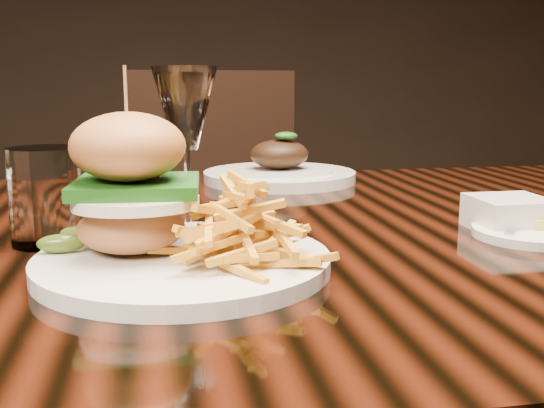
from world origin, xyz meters
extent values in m
plane|color=brown|center=(0.00, 3.50, 1.40)|extent=(6.00, 0.00, 6.00)
cube|color=black|center=(0.00, 0.00, 0.73)|extent=(1.60, 0.90, 0.04)
cylinder|color=silver|center=(-0.14, -0.16, 0.76)|extent=(0.27, 0.27, 0.01)
ellipsoid|color=#A66235|center=(-0.19, -0.14, 0.79)|extent=(0.10, 0.10, 0.05)
ellipsoid|color=silver|center=(-0.18, -0.16, 0.82)|extent=(0.11, 0.09, 0.01)
ellipsoid|color=orange|center=(-0.17, -0.18, 0.82)|extent=(0.02, 0.02, 0.01)
cube|color=#1A5E17|center=(-0.19, -0.14, 0.83)|extent=(0.12, 0.11, 0.01)
ellipsoid|color=#A35C2D|center=(-0.19, -0.14, 0.86)|extent=(0.11, 0.11, 0.06)
cylinder|color=#A87C4E|center=(-0.19, -0.14, 0.90)|extent=(0.00, 0.00, 0.08)
ellipsoid|color=#304412|center=(-0.25, -0.14, 0.77)|extent=(0.04, 0.02, 0.02)
ellipsoid|color=#304412|center=(-0.24, -0.11, 0.77)|extent=(0.05, 0.04, 0.02)
cylinder|color=silver|center=(0.25, -0.11, 0.76)|extent=(0.13, 0.13, 0.01)
cube|color=#DCC547|center=(0.26, -0.11, 0.77)|extent=(0.02, 0.02, 0.01)
cube|color=silver|center=(0.24, -0.09, 0.76)|extent=(0.08, 0.09, 0.00)
cube|color=silver|center=(0.24, -0.07, 0.77)|extent=(0.11, 0.11, 0.04)
cylinder|color=white|center=(-0.13, -0.06, 0.75)|extent=(0.07, 0.07, 0.00)
cylinder|color=white|center=(-0.13, -0.06, 0.80)|extent=(0.01, 0.01, 0.10)
cone|color=white|center=(-0.13, -0.06, 0.89)|extent=(0.07, 0.07, 0.09)
cylinder|color=white|center=(-0.28, -0.04, 0.80)|extent=(0.08, 0.08, 0.10)
cylinder|color=silver|center=(0.05, 0.34, 0.76)|extent=(0.26, 0.26, 0.02)
cylinder|color=silver|center=(0.05, 0.34, 0.76)|extent=(0.19, 0.19, 0.02)
ellipsoid|color=black|center=(0.05, 0.34, 0.80)|extent=(0.10, 0.08, 0.05)
ellipsoid|color=#1A5E17|center=(0.06, 0.33, 0.83)|extent=(0.04, 0.03, 0.01)
cube|color=black|center=(0.01, 0.80, 0.45)|extent=(0.52, 0.52, 0.06)
cube|color=black|center=(-0.01, 1.01, 0.70)|extent=(0.46, 0.11, 0.50)
cylinder|color=black|center=(-0.15, 0.59, 0.23)|extent=(0.04, 0.04, 0.45)
cylinder|color=black|center=(0.23, 0.64, 0.23)|extent=(0.04, 0.04, 0.45)
cylinder|color=black|center=(-0.20, 0.96, 0.23)|extent=(0.04, 0.04, 0.45)
cylinder|color=black|center=(0.18, 1.01, 0.23)|extent=(0.04, 0.04, 0.45)
camera|label=1|loc=(-0.16, -0.74, 0.92)|focal=42.00mm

